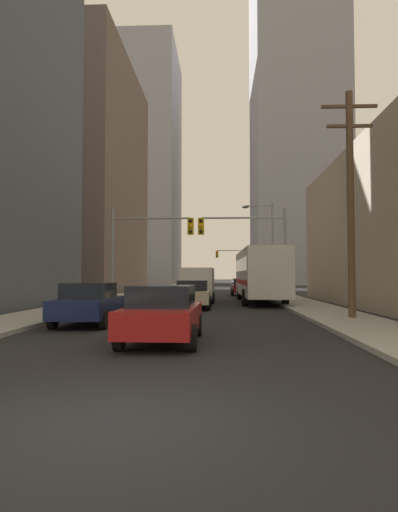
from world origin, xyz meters
TOP-DOWN VIEW (x-y plane):
  - ground_plane at (0.00, 0.00)m, footprint 400.00×400.00m
  - sidewalk_left at (-6.27, 50.00)m, footprint 2.86×160.00m
  - sidewalk_right at (6.27, 50.00)m, footprint 2.86×160.00m
  - city_bus at (4.00, 24.28)m, footprint 2.71×11.54m
  - cargo_van_white at (-0.07, 24.31)m, footprint 2.16×5.25m
  - sedan_red at (-0.14, 6.49)m, footprint 1.95×4.24m
  - sedan_navy at (-3.33, 10.68)m, footprint 1.95×4.20m
  - sedan_beige at (-0.08, 18.83)m, footprint 1.95×4.20m
  - sedan_maroon at (3.34, 34.53)m, footprint 1.95×4.26m
  - traffic_signal_near_left at (-3.14, 22.71)m, footprint 5.26×0.44m
  - traffic_signal_near_right at (3.02, 22.71)m, footprint 5.52×0.44m
  - traffic_signal_far_right at (3.39, 59.51)m, footprint 4.74×0.44m
  - utility_pole_right at (6.55, 12.52)m, footprint 2.20×0.28m
  - street_lamp_right at (5.14, 30.04)m, footprint 2.49×0.32m
  - building_left_mid_office at (-19.73, 45.06)m, footprint 21.97×23.35m
  - building_left_far_tower at (-20.05, 93.88)m, footprint 23.81×23.12m
  - building_right_far_highrise at (16.95, 86.11)m, footprint 17.32×22.86m

SIDE VIEW (x-z plane):
  - ground_plane at x=0.00m, z-range 0.00..0.00m
  - sidewalk_left at x=-6.27m, z-range 0.00..0.15m
  - sidewalk_right at x=6.27m, z-range 0.00..0.15m
  - sedan_red at x=-0.14m, z-range 0.01..1.53m
  - sedan_navy at x=-3.33m, z-range 0.01..1.53m
  - sedan_beige at x=-0.08m, z-range 0.01..1.53m
  - sedan_maroon at x=3.34m, z-range 0.01..1.53m
  - cargo_van_white at x=-0.07m, z-range 0.16..2.42m
  - city_bus at x=4.00m, z-range 0.23..3.63m
  - traffic_signal_far_right at x=3.39m, z-range 1.09..7.09m
  - traffic_signal_near_left at x=-3.14m, z-range 1.11..7.11m
  - traffic_signal_near_right at x=3.02m, z-range 1.12..7.12m
  - street_lamp_right at x=5.14m, z-range 0.80..8.30m
  - utility_pole_right at x=6.55m, z-range 0.27..9.41m
  - building_left_mid_office at x=-19.73m, z-range 0.00..26.12m
  - building_left_far_tower at x=-20.05m, z-range 0.00..52.21m
  - building_right_far_highrise at x=16.95m, z-range 0.00..69.91m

